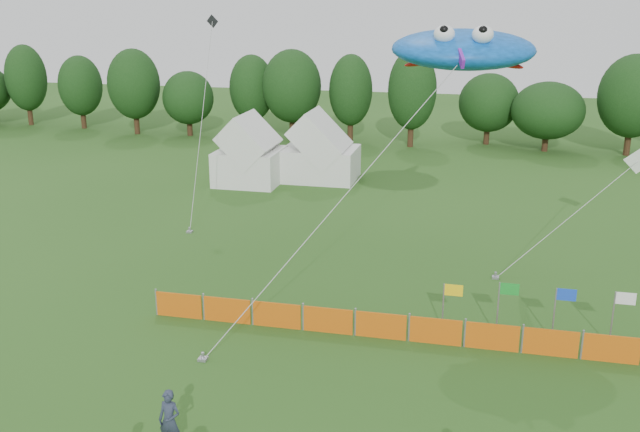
% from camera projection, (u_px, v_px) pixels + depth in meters
% --- Properties ---
extents(treeline, '(104.57, 8.78, 8.36)m').
position_uv_depth(treeline, '(444.00, 97.00, 59.60)').
color(treeline, '#382314').
rests_on(treeline, ground).
extents(tent_left, '(4.27, 4.27, 3.77)m').
position_uv_depth(tent_left, '(250.00, 156.00, 48.00)').
color(tent_left, silver).
rests_on(tent_left, ground).
extents(tent_right, '(5.14, 4.11, 3.63)m').
position_uv_depth(tent_right, '(320.00, 153.00, 49.02)').
color(tent_right, silver).
rests_on(tent_right, ground).
extents(barrier_fence, '(19.90, 0.06, 1.00)m').
position_uv_depth(barrier_fence, '(408.00, 328.00, 26.03)').
color(barrier_fence, '#CA550B').
rests_on(barrier_fence, ground).
extents(flag_row, '(6.73, 0.23, 2.14)m').
position_uv_depth(flag_row, '(532.00, 303.00, 26.00)').
color(flag_row, gray).
rests_on(flag_row, ground).
extents(spectator_a, '(0.70, 0.50, 1.80)m').
position_uv_depth(spectator_a, '(170.00, 420.00, 19.65)').
color(spectator_a, '#282F42').
rests_on(spectator_a, ground).
extents(stingray_kite, '(11.51, 16.56, 11.16)m').
position_uv_depth(stingray_kite, '(465.00, 49.00, 28.60)').
color(stingray_kite, blue).
rests_on(stingray_kite, ground).
extents(small_kite_white, '(7.34, 6.39, 5.07)m').
position_uv_depth(small_kite_white, '(605.00, 188.00, 34.21)').
color(small_kite_white, white).
rests_on(small_kite_white, ground).
extents(small_kite_dark, '(1.07, 6.24, 11.19)m').
position_uv_depth(small_kite_dark, '(203.00, 113.00, 39.66)').
color(small_kite_dark, black).
rests_on(small_kite_dark, ground).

